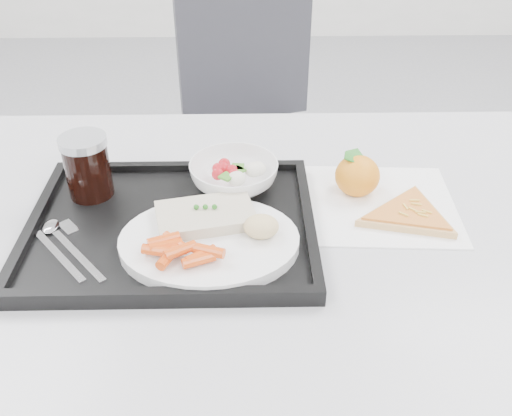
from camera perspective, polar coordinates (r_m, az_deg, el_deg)
name	(u,v)px	position (r m, az deg, el deg)	size (l,w,h in m)	color
table	(244,252)	(0.98, -1.18, -4.38)	(1.20, 0.80, 0.75)	silver
chair	(246,113)	(1.78, -1.02, 9.45)	(0.52, 0.53, 0.93)	#333339
tray	(172,226)	(0.92, -8.37, -1.82)	(0.45, 0.35, 0.03)	black
dinner_plate	(209,242)	(0.86, -4.69, -3.39)	(0.27, 0.27, 0.02)	white
fish_fillet	(206,216)	(0.88, -5.06, -0.77)	(0.16, 0.12, 0.03)	beige
bread_roll	(261,226)	(0.84, 0.53, -1.86)	(0.06, 0.05, 0.03)	#DCC389
salad_bowl	(234,175)	(0.98, -2.23, 3.32)	(0.15, 0.15, 0.05)	white
cola_glass	(87,165)	(0.99, -16.53, 4.12)	(0.08, 0.08, 0.11)	black
cutlery	(62,243)	(0.91, -18.79, -3.34)	(0.14, 0.16, 0.01)	silver
napkin	(381,204)	(1.00, 12.36, 0.40)	(0.26, 0.25, 0.00)	white
tangerine	(357,175)	(1.00, 10.10, 3.22)	(0.08, 0.08, 0.07)	orange
pizza_slice	(409,214)	(0.97, 15.04, -0.62)	(0.23, 0.23, 0.02)	tan
carrot_pile	(180,250)	(0.81, -7.61, -4.20)	(0.12, 0.08, 0.02)	#DD4911
salad_contents	(238,171)	(0.97, -1.80, 3.69)	(0.09, 0.07, 0.02)	red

